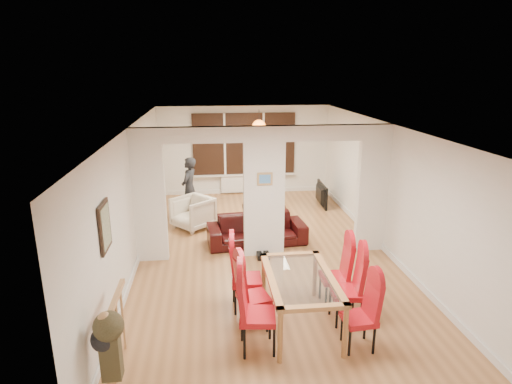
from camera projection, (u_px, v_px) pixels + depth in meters
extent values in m
cube|color=#A46F42|center=(264.00, 254.00, 8.71)|extent=(5.00, 9.00, 0.01)
cube|color=white|center=(264.00, 192.00, 8.35)|extent=(5.00, 0.18, 2.60)
cube|color=black|center=(244.00, 144.00, 12.53)|extent=(3.00, 0.08, 1.80)
cube|color=white|center=(245.00, 184.00, 12.83)|extent=(1.40, 0.08, 0.50)
sphere|color=orange|center=(259.00, 127.00, 11.30)|extent=(0.36, 0.36, 0.36)
cube|color=gray|center=(105.00, 227.00, 5.71)|extent=(0.04, 0.52, 0.67)
cube|color=#4C8CD8|center=(265.00, 179.00, 8.18)|extent=(0.30, 0.03, 0.25)
imported|color=black|center=(257.00, 230.00, 9.16)|extent=(2.15, 1.01, 0.61)
imported|color=beige|center=(193.00, 213.00, 10.04)|extent=(1.14, 1.14, 0.74)
imported|color=black|center=(189.00, 188.00, 10.60)|extent=(0.66, 0.54, 1.55)
imported|color=black|center=(318.00, 194.00, 11.73)|extent=(1.07, 0.18, 0.61)
cylinder|color=#143F19|center=(262.00, 200.00, 10.87)|extent=(0.07, 0.07, 0.30)
imported|color=black|center=(268.00, 205.00, 10.93)|extent=(0.21, 0.21, 0.05)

